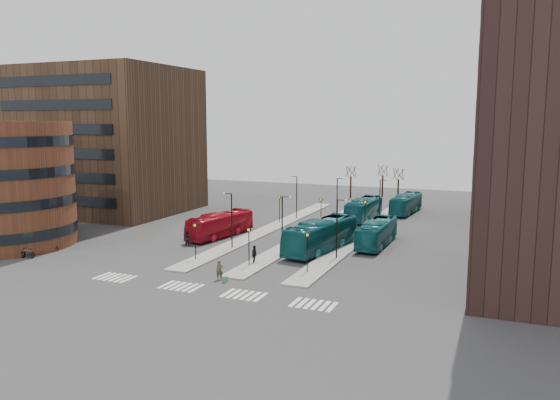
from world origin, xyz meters
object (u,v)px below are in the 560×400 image
at_px(red_bus, 220,225).
at_px(teal_bus_d, 406,204).
at_px(commuter_c, 297,252).
at_px(teal_bus_a, 321,235).
at_px(commuter_a, 187,238).
at_px(suitcase, 225,279).
at_px(bicycle_mid, 27,253).
at_px(teal_bus_c, 377,233).
at_px(teal_bus_b, 364,209).
at_px(commuter_b, 254,255).
at_px(traveller, 220,270).
at_px(bicycle_near, 27,254).
at_px(bicycle_far, 54,246).

distance_m(red_bus, teal_bus_d, 31.54).
bearing_deg(commuter_c, teal_bus_a, -163.57).
distance_m(teal_bus_d, commuter_a, 37.01).
xyz_separation_m(suitcase, bicycle_mid, (-22.89, -0.36, 0.25)).
bearing_deg(teal_bus_c, teal_bus_b, 110.01).
height_order(commuter_b, commuter_c, commuter_b).
xyz_separation_m(suitcase, commuter_a, (-10.61, 10.75, 0.62)).
bearing_deg(teal_bus_a, traveller, -99.46).
bearing_deg(teal_bus_c, teal_bus_a, -135.55).
relative_size(commuter_b, bicycle_near, 1.09).
height_order(commuter_b, bicycle_mid, commuter_b).
bearing_deg(commuter_b, bicycle_mid, 102.09).
relative_size(commuter_a, bicycle_far, 1.02).
xyz_separation_m(teal_bus_a, commuter_b, (-4.33, -7.86, -0.80)).
bearing_deg(commuter_a, bicycle_near, 43.35).
distance_m(suitcase, teal_bus_d, 43.35).
xyz_separation_m(suitcase, teal_bus_d, (8.37, 42.52, 1.21)).
bearing_deg(bicycle_far, bicycle_near, -165.50).
bearing_deg(red_bus, suitcase, -51.47).
bearing_deg(commuter_c, suitcase, 14.96).
bearing_deg(teal_bus_c, red_bus, -170.93).
height_order(red_bus, traveller, red_bus).
distance_m(teal_bus_d, commuter_c, 32.82).
bearing_deg(commuter_c, teal_bus_c, 176.98).
xyz_separation_m(red_bus, traveller, (8.78, -16.09, -0.60)).
relative_size(red_bus, bicycle_mid, 6.15).
bearing_deg(teal_bus_a, teal_bus_d, 90.96).
bearing_deg(red_bus, teal_bus_a, -0.26).
bearing_deg(teal_bus_c, commuter_b, -125.65).
bearing_deg(teal_bus_d, suitcase, -96.68).
height_order(commuter_b, bicycle_far, commuter_b).
xyz_separation_m(teal_bus_a, traveller, (-4.85, -13.98, -0.85)).
xyz_separation_m(commuter_b, bicycle_mid, (-22.64, -6.96, -0.42)).
relative_size(suitcase, red_bus, 0.05).
relative_size(teal_bus_b, bicycle_mid, 6.41).
bearing_deg(commuter_c, teal_bus_b, -150.73).
distance_m(suitcase, commuter_c, 10.58).
bearing_deg(traveller, teal_bus_d, 40.46).
xyz_separation_m(commuter_b, bicycle_far, (-22.64, -3.32, -0.48)).
distance_m(traveller, commuter_b, 6.14).
relative_size(teal_bus_d, commuter_a, 5.97).
xyz_separation_m(traveller, commuter_c, (3.72, 9.67, -0.13)).
height_order(teal_bus_b, bicycle_near, teal_bus_b).
xyz_separation_m(teal_bus_a, bicycle_far, (-26.96, -11.18, -1.27)).
distance_m(teal_bus_a, teal_bus_c, 6.98).
height_order(teal_bus_d, bicycle_far, teal_bus_d).
relative_size(commuter_c, bicycle_mid, 0.88).
bearing_deg(red_bus, bicycle_far, -126.52).
bearing_deg(bicycle_mid, bicycle_far, -11.61).
relative_size(teal_bus_a, commuter_c, 8.20).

